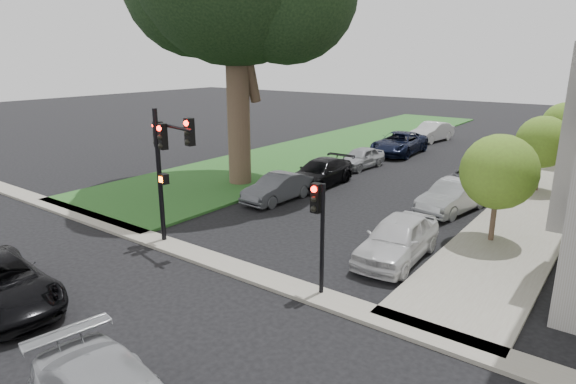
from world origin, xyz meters
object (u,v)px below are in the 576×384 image
Objects in this scene: car_parked_8 at (399,143)px; car_parked_5 at (278,188)px; small_tree_c at (565,124)px; car_parked_9 at (432,132)px; car_parked_0 at (398,239)px; small_tree_a at (499,172)px; traffic_signal_secondary at (319,218)px; car_parked_2 at (474,179)px; small_tree_b at (543,142)px; car_parked_7 at (361,158)px; traffic_signal_main at (166,153)px; car_parked_1 at (453,197)px; car_parked_4 at (534,142)px; car_parked_6 at (320,173)px.

car_parked_5 is at bearing -91.94° from car_parked_8.
car_parked_8 reaches higher than car_parked_5.
small_tree_c is 11.16m from car_parked_9.
car_parked_8 is at bearing 111.25° from car_parked_0.
small_tree_a reaches higher than traffic_signal_secondary.
car_parked_9 is at bearing 93.45° from car_parked_5.
small_tree_c is 0.82× the size of car_parked_2.
car_parked_8 is at bearing 152.83° from small_tree_b.
small_tree_b is at bearing 90.00° from small_tree_a.
car_parked_0 reaches higher than car_parked_7.
traffic_signal_secondary is 0.69× the size of car_parked_2.
car_parked_9 reaches higher than car_parked_2.
traffic_signal_secondary is at bearing -67.57° from car_parked_9.
small_tree_a is 17.16m from car_parked_8.
traffic_signal_main is 1.48× the size of traffic_signal_secondary.
small_tree_b is 0.88× the size of car_parked_0.
car_parked_1 is 0.76× the size of car_parked_8.
small_tree_a is 7.66m from car_parked_2.
car_parked_0 is at bearing -52.14° from car_parked_7.
car_parked_2 is (-0.45, 10.47, -0.08)m from car_parked_0.
car_parked_8 reaches higher than car_parked_0.
car_parked_4 reaches higher than car_parked_7.
traffic_signal_secondary reaches higher than car_parked_6.
small_tree_b is 12.67m from car_parked_0.
car_parked_5 is at bearing -176.91° from small_tree_a.
car_parked_2 is 15.47m from car_parked_9.
small_tree_c reaches higher than traffic_signal_secondary.
traffic_signal_secondary reaches higher than car_parked_7.
car_parked_7 is (-7.35, 1.38, -0.04)m from car_parked_2.
traffic_signal_secondary is 0.76× the size of car_parked_0.
small_tree_a is at bearing -66.04° from car_parked_2.
car_parked_9 reaches higher than car_parked_4.
car_parked_1 is 1.12× the size of car_parked_7.
car_parked_5 is at bearing -91.84° from car_parked_6.
car_parked_7 is at bearing -142.23° from small_tree_c.
small_tree_a reaches higher than car_parked_2.
car_parked_9 is (-0.01, 12.23, 0.13)m from car_parked_7.
car_parked_4 is at bearing 75.46° from traffic_signal_main.
small_tree_c is at bearing 9.92° from car_parked_8.
traffic_signal_main reaches higher than car_parked_4.
small_tree_c is 0.90× the size of car_parked_0.
car_parked_1 is at bearing -112.48° from small_tree_b.
car_parked_8 is (0.07, 5.59, 0.13)m from car_parked_7.
car_parked_1 is at bearing 89.18° from car_parked_0.
small_tree_c is at bearing 82.66° from traffic_signal_secondary.
car_parked_0 reaches higher than car_parked_2.
car_parked_2 is 0.88× the size of car_parked_8.
traffic_signal_secondary is at bearing -58.46° from car_parked_6.
traffic_signal_main is 6.68m from traffic_signal_secondary.
traffic_signal_secondary is at bearing -82.91° from car_parked_1.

